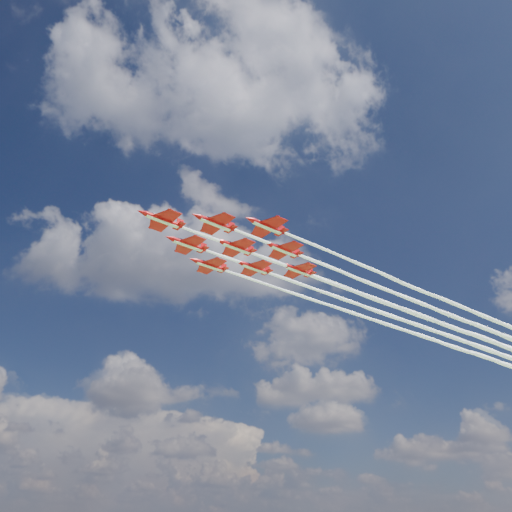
# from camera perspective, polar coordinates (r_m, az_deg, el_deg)

# --- Properties ---
(jet_lead) EXTENTS (131.12, 95.24, 3.09)m
(jet_lead) POSITION_cam_1_polar(r_m,az_deg,el_deg) (166.71, 13.08, -4.60)
(jet_lead) COLOR red
(jet_row2_port) EXTENTS (131.12, 95.24, 3.09)m
(jet_row2_port) POSITION_cam_1_polar(r_m,az_deg,el_deg) (171.34, 17.16, -4.72)
(jet_row2_port) COLOR red
(jet_row2_starb) EXTENTS (131.12, 95.24, 3.09)m
(jet_row2_starb) POSITION_cam_1_polar(r_m,az_deg,el_deg) (178.50, 13.82, -6.15)
(jet_row2_starb) COLOR red
(jet_row3_port) EXTENTS (131.12, 95.24, 3.09)m
(jet_row3_port) POSITION_cam_1_polar(r_m,az_deg,el_deg) (176.79, 21.01, -4.80)
(jet_row3_port) COLOR red
(jet_row3_centre) EXTENTS (131.12, 95.24, 3.09)m
(jet_row3_centre) POSITION_cam_1_polar(r_m,az_deg,el_deg) (183.26, 17.63, -6.22)
(jet_row3_centre) COLOR red
(jet_row3_starb) EXTENTS (131.12, 95.24, 3.09)m
(jet_row3_starb) POSITION_cam_1_polar(r_m,az_deg,el_deg) (190.42, 14.47, -7.51)
(jet_row3_starb) COLOR red
(jet_row4_port) EXTENTS (131.12, 95.24, 3.09)m
(jet_row4_port) POSITION_cam_1_polar(r_m,az_deg,el_deg) (188.78, 21.23, -6.25)
(jet_row4_port) COLOR red
(jet_row4_starb) EXTENTS (131.12, 95.24, 3.09)m
(jet_row4_starb) POSITION_cam_1_polar(r_m,az_deg,el_deg) (195.29, 18.04, -7.53)
(jet_row4_starb) COLOR red
(jet_tail) EXTENTS (131.12, 95.24, 3.09)m
(jet_tail) POSITION_cam_1_polar(r_m,az_deg,el_deg) (200.87, 21.42, -7.52)
(jet_tail) COLOR red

